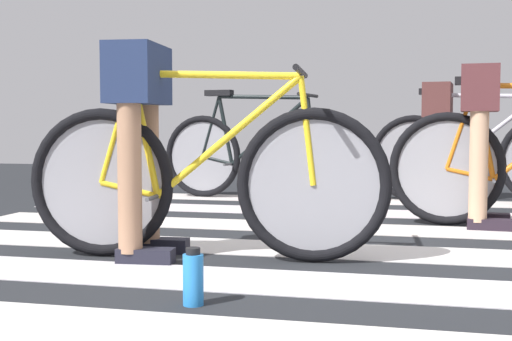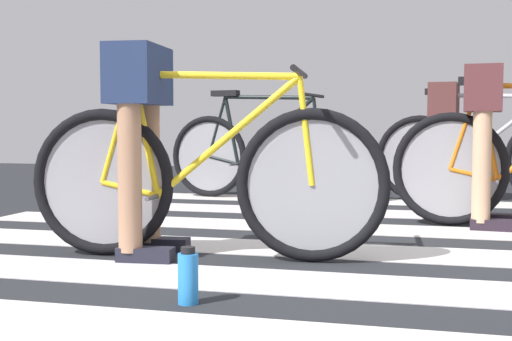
{
  "view_description": "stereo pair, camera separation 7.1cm",
  "coord_description": "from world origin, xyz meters",
  "px_view_note": "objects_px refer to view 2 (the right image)",
  "views": [
    {
      "loc": [
        0.31,
        -2.91,
        0.66
      ],
      "look_at": [
        -0.46,
        0.36,
        0.43
      ],
      "focal_mm": 48.12,
      "sensor_mm": 36.0,
      "label": 1
    },
    {
      "loc": [
        0.38,
        -2.91,
        0.66
      ],
      "look_at": [
        -0.46,
        0.36,
        0.43
      ],
      "focal_mm": 48.12,
      "sensor_mm": 36.0,
      "label": 2
    }
  ],
  "objects_px": {
    "cyclist_1_of_4": "(140,121)",
    "bicycle_3_of_4": "(262,154)",
    "cyclist_2_of_4": "(484,123)",
    "bicycle_1_of_4": "(204,178)",
    "cyclist_4_of_4": "(444,125)",
    "bicycle_4_of_4": "(483,156)",
    "water_bottle": "(188,277)"
  },
  "relations": [
    {
      "from": "cyclist_2_of_4",
      "to": "bicycle_3_of_4",
      "type": "xyz_separation_m",
      "value": [
        -1.71,
        1.2,
        -0.26
      ]
    },
    {
      "from": "bicycle_3_of_4",
      "to": "cyclist_4_of_4",
      "type": "xyz_separation_m",
      "value": [
        1.49,
        0.17,
        0.25
      ]
    },
    {
      "from": "bicycle_1_of_4",
      "to": "cyclist_2_of_4",
      "type": "relative_size",
      "value": 1.74
    },
    {
      "from": "bicycle_4_of_4",
      "to": "cyclist_2_of_4",
      "type": "bearing_deg",
      "value": -88.32
    },
    {
      "from": "cyclist_2_of_4",
      "to": "bicycle_3_of_4",
      "type": "distance_m",
      "value": 2.1
    },
    {
      "from": "bicycle_4_of_4",
      "to": "cyclist_4_of_4",
      "type": "relative_size",
      "value": 1.78
    },
    {
      "from": "cyclist_1_of_4",
      "to": "bicycle_3_of_4",
      "type": "xyz_separation_m",
      "value": [
        -0.04,
        2.61,
        -0.27
      ]
    },
    {
      "from": "bicycle_1_of_4",
      "to": "bicycle_4_of_4",
      "type": "relative_size",
      "value": 1.0
    },
    {
      "from": "cyclist_1_of_4",
      "to": "bicycle_3_of_4",
      "type": "bearing_deg",
      "value": 86.09
    },
    {
      "from": "cyclist_2_of_4",
      "to": "bicycle_3_of_4",
      "type": "bearing_deg",
      "value": 149.12
    },
    {
      "from": "bicycle_1_of_4",
      "to": "water_bottle",
      "type": "relative_size",
      "value": 8.45
    },
    {
      "from": "cyclist_4_of_4",
      "to": "bicycle_1_of_4",
      "type": "bearing_deg",
      "value": -106.71
    },
    {
      "from": "bicycle_1_of_4",
      "to": "cyclist_2_of_4",
      "type": "bearing_deg",
      "value": 40.75
    },
    {
      "from": "cyclist_1_of_4",
      "to": "cyclist_4_of_4",
      "type": "bearing_deg",
      "value": 57.63
    },
    {
      "from": "cyclist_1_of_4",
      "to": "cyclist_4_of_4",
      "type": "height_order",
      "value": "cyclist_1_of_4"
    },
    {
      "from": "bicycle_4_of_4",
      "to": "cyclist_1_of_4",
      "type": "bearing_deg",
      "value": -116.82
    },
    {
      "from": "bicycle_1_of_4",
      "to": "water_bottle",
      "type": "height_order",
      "value": "bicycle_1_of_4"
    },
    {
      "from": "cyclist_4_of_4",
      "to": "water_bottle",
      "type": "relative_size",
      "value": 4.75
    },
    {
      "from": "cyclist_2_of_4",
      "to": "water_bottle",
      "type": "height_order",
      "value": "cyclist_2_of_4"
    },
    {
      "from": "bicycle_3_of_4",
      "to": "cyclist_4_of_4",
      "type": "bearing_deg",
      "value": 14.46
    },
    {
      "from": "water_bottle",
      "to": "bicycle_4_of_4",
      "type": "bearing_deg",
      "value": 70.7
    },
    {
      "from": "bicycle_1_of_4",
      "to": "cyclist_2_of_4",
      "type": "xyz_separation_m",
      "value": [
        1.35,
        1.38,
        0.26
      ]
    },
    {
      "from": "bicycle_3_of_4",
      "to": "water_bottle",
      "type": "distance_m",
      "value": 3.45
    },
    {
      "from": "bicycle_1_of_4",
      "to": "bicycle_4_of_4",
      "type": "bearing_deg",
      "value": 57.15
    },
    {
      "from": "cyclist_1_of_4",
      "to": "water_bottle",
      "type": "xyz_separation_m",
      "value": [
        0.52,
        -0.77,
        -0.56
      ]
    },
    {
      "from": "water_bottle",
      "to": "bicycle_1_of_4",
      "type": "bearing_deg",
      "value": 104.88
    },
    {
      "from": "cyclist_2_of_4",
      "to": "bicycle_4_of_4",
      "type": "relative_size",
      "value": 0.58
    },
    {
      "from": "bicycle_1_of_4",
      "to": "cyclist_1_of_4",
      "type": "height_order",
      "value": "cyclist_1_of_4"
    },
    {
      "from": "bicycle_4_of_4",
      "to": "cyclist_4_of_4",
      "type": "xyz_separation_m",
      "value": [
        -0.31,
        0.03,
        0.25
      ]
    },
    {
      "from": "cyclist_1_of_4",
      "to": "bicycle_4_of_4",
      "type": "height_order",
      "value": "cyclist_1_of_4"
    },
    {
      "from": "cyclist_1_of_4",
      "to": "cyclist_2_of_4",
      "type": "relative_size",
      "value": 1.02
    },
    {
      "from": "cyclist_2_of_4",
      "to": "bicycle_4_of_4",
      "type": "distance_m",
      "value": 1.37
    }
  ]
}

